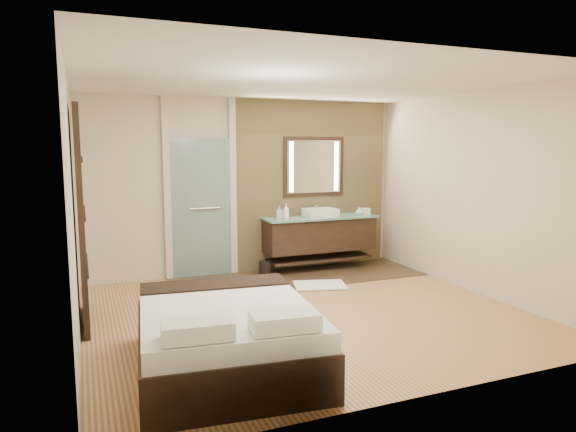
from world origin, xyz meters
name	(u,v)px	position (x,y,z in m)	size (l,w,h in m)	color
floor	(305,313)	(0.00, 0.00, 0.00)	(5.00, 5.00, 0.00)	brown
tile_strip	(299,276)	(0.60, 1.60, 0.01)	(3.80, 1.30, 0.01)	#34251C
stone_wall	(312,185)	(1.10, 2.21, 1.35)	(2.60, 0.08, 2.70)	tan
vanity	(320,234)	(1.10, 1.92, 0.58)	(1.85, 0.55, 0.88)	black
mirror_unit	(314,167)	(1.10, 2.16, 1.65)	(1.06, 0.04, 0.96)	black
frosted_door	(201,202)	(-0.75, 2.20, 1.14)	(1.10, 0.12, 2.70)	#A8D5D2
shoji_partition	(82,216)	(-2.43, 0.60, 1.21)	(0.06, 1.20, 2.40)	black
bed	(226,336)	(-1.28, -1.16, 0.30)	(1.68, 2.02, 0.72)	black
bath_mat	(320,285)	(0.66, 0.99, 0.02)	(0.72, 0.50, 0.02)	white
waste_bin	(265,269)	(0.14, 1.85, 0.11)	(0.18, 0.18, 0.23)	black
tissue_box	(366,211)	(1.92, 1.88, 0.92)	(0.12, 0.12, 0.10)	white
soap_bottle_a	(286,212)	(0.47, 1.80, 0.99)	(0.09, 0.09, 0.24)	white
soap_bottle_b	(279,212)	(0.43, 1.98, 0.96)	(0.09, 0.09, 0.19)	#B2B2B2
soap_bottle_c	(359,211)	(1.76, 1.83, 0.93)	(0.10, 0.10, 0.13)	silver
cup	(362,211)	(1.92, 1.98, 0.91)	(0.11, 0.11, 0.09)	white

